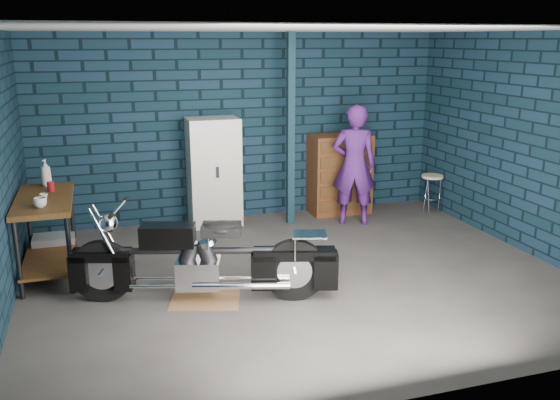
# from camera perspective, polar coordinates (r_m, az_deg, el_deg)

# --- Properties ---
(ground) EXTENTS (6.00, 6.00, 0.00)m
(ground) POSITION_cam_1_polar(r_m,az_deg,el_deg) (6.79, 1.77, -7.32)
(ground) COLOR #4E4C49
(ground) RESTS_ON ground
(room_walls) EXTENTS (6.02, 5.01, 2.71)m
(room_walls) POSITION_cam_1_polar(r_m,az_deg,el_deg) (6.83, 0.36, 9.35)
(room_walls) COLOR #0E2530
(room_walls) RESTS_ON ground
(support_post) EXTENTS (0.10, 0.10, 2.70)m
(support_post) POSITION_cam_1_polar(r_m,az_deg,el_deg) (8.39, 1.02, 6.65)
(support_post) COLOR #122D3A
(support_post) RESTS_ON ground
(workbench) EXTENTS (0.60, 1.40, 0.91)m
(workbench) POSITION_cam_1_polar(r_m,az_deg,el_deg) (7.17, -21.45, -3.28)
(workbench) COLOR brown
(workbench) RESTS_ON ground
(drip_mat) EXTENTS (0.82, 0.70, 0.01)m
(drip_mat) POSITION_cam_1_polar(r_m,az_deg,el_deg) (6.26, -7.20, -9.46)
(drip_mat) COLOR brown
(drip_mat) RESTS_ON ground
(motorcycle) EXTENTS (2.39, 1.25, 1.02)m
(motorcycle) POSITION_cam_1_polar(r_m,az_deg,el_deg) (6.06, -7.35, -5.11)
(motorcycle) COLOR black
(motorcycle) RESTS_ON ground
(person) EXTENTS (0.74, 0.61, 1.73)m
(person) POSITION_cam_1_polar(r_m,az_deg,el_deg) (8.51, 7.15, 3.34)
(person) COLOR #511F74
(person) RESTS_ON ground
(storage_bin) EXTENTS (0.48, 0.34, 0.30)m
(storage_bin) POSITION_cam_1_polar(r_m,az_deg,el_deg) (7.74, -20.87, -4.28)
(storage_bin) COLOR gray
(storage_bin) RESTS_ON ground
(locker) EXTENTS (0.72, 0.51, 1.54)m
(locker) POSITION_cam_1_polar(r_m,az_deg,el_deg) (8.50, -6.37, 2.69)
(locker) COLOR silver
(locker) RESTS_ON ground
(tool_chest) EXTENTS (0.91, 0.50, 1.21)m
(tool_chest) POSITION_cam_1_polar(r_m,az_deg,el_deg) (9.09, 5.79, 2.49)
(tool_chest) COLOR brown
(tool_chest) RESTS_ON ground
(shop_stool) EXTENTS (0.42, 0.42, 0.60)m
(shop_stool) POSITION_cam_1_polar(r_m,az_deg,el_deg) (9.39, 14.36, 0.56)
(shop_stool) COLOR beige
(shop_stool) RESTS_ON ground
(cup_a) EXTENTS (0.16, 0.16, 0.11)m
(cup_a) POSITION_cam_1_polar(r_m,az_deg,el_deg) (6.63, -22.09, -0.23)
(cup_a) COLOR beige
(cup_a) RESTS_ON workbench
(cup_b) EXTENTS (0.12, 0.12, 0.08)m
(cup_b) POSITION_cam_1_polar(r_m,az_deg,el_deg) (6.89, -21.80, 0.24)
(cup_b) COLOR beige
(cup_b) RESTS_ON workbench
(mug_red) EXTENTS (0.10, 0.10, 0.11)m
(mug_red) POSITION_cam_1_polar(r_m,az_deg,el_deg) (7.30, -21.19, 1.23)
(mug_red) COLOR maroon
(mug_red) RESTS_ON workbench
(bottle) EXTENTS (0.16, 0.16, 0.32)m
(bottle) POSITION_cam_1_polar(r_m,az_deg,el_deg) (7.57, -21.61, 2.47)
(bottle) COLOR gray
(bottle) RESTS_ON workbench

